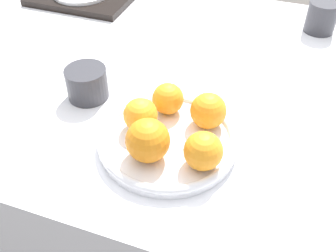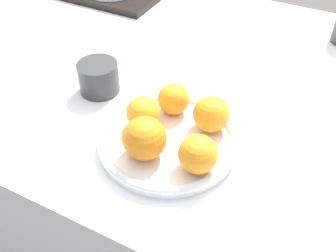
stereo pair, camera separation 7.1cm
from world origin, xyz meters
The scene contains 9 objects.
ground_plane centered at (0.00, 0.00, 0.00)m, with size 12.00×12.00×0.00m, color #4C4742.
table centered at (0.00, 0.00, 0.38)m, with size 1.46×0.94×0.76m.
fruit_platter centered at (0.09, -0.25, 0.77)m, with size 0.26×0.26×0.03m.
orange_0 centered at (0.07, -0.31, 0.82)m, with size 0.08×0.08×0.08m.
orange_1 centered at (0.15, -0.19, 0.81)m, with size 0.07×0.07×0.07m.
orange_2 centered at (0.03, -0.24, 0.81)m, with size 0.07×0.07×0.07m.
orange_3 centered at (0.06, -0.17, 0.81)m, with size 0.06×0.06×0.06m.
orange_4 centered at (0.17, -0.29, 0.81)m, with size 0.07×0.07×0.07m.
cup_1 centered at (-0.13, -0.16, 0.79)m, with size 0.09×0.09×0.07m.
Camera 2 is at (0.34, -0.72, 1.28)m, focal length 42.00 mm.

